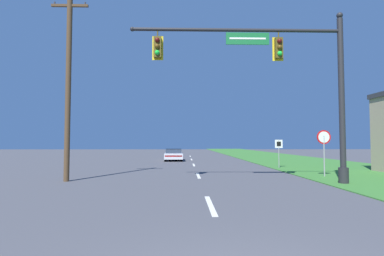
{
  "coord_description": "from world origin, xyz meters",
  "views": [
    {
      "loc": [
        -0.77,
        -2.98,
        1.87
      ],
      "look_at": [
        0.0,
        27.94,
        3.37
      ],
      "focal_mm": 28.0,
      "sensor_mm": 36.0,
      "label": 1
    }
  ],
  "objects_px": {
    "utility_pole_near": "(68,80)",
    "signal_mast": "(289,78)",
    "car_ahead": "(174,155)",
    "route_sign_post": "(279,147)",
    "stop_sign": "(324,143)"
  },
  "relations": [
    {
      "from": "route_sign_post",
      "to": "utility_pole_near",
      "type": "distance_m",
      "value": 14.82
    },
    {
      "from": "signal_mast",
      "to": "stop_sign",
      "type": "relative_size",
      "value": 3.94
    },
    {
      "from": "signal_mast",
      "to": "route_sign_post",
      "type": "bearing_deg",
      "value": 75.8
    },
    {
      "from": "route_sign_post",
      "to": "stop_sign",
      "type": "bearing_deg",
      "value": -83.07
    },
    {
      "from": "signal_mast",
      "to": "stop_sign",
      "type": "xyz_separation_m",
      "value": [
        2.79,
        2.69,
        -2.94
      ]
    },
    {
      "from": "stop_sign",
      "to": "route_sign_post",
      "type": "distance_m",
      "value": 5.69
    },
    {
      "from": "signal_mast",
      "to": "route_sign_post",
      "type": "distance_m",
      "value": 9.19
    },
    {
      "from": "car_ahead",
      "to": "route_sign_post",
      "type": "distance_m",
      "value": 12.47
    },
    {
      "from": "utility_pole_near",
      "to": "stop_sign",
      "type": "bearing_deg",
      "value": 6.17
    },
    {
      "from": "car_ahead",
      "to": "route_sign_post",
      "type": "height_order",
      "value": "route_sign_post"
    },
    {
      "from": "stop_sign",
      "to": "route_sign_post",
      "type": "bearing_deg",
      "value": 96.93
    },
    {
      "from": "stop_sign",
      "to": "route_sign_post",
      "type": "relative_size",
      "value": 1.23
    },
    {
      "from": "stop_sign",
      "to": "car_ahead",
      "type": "bearing_deg",
      "value": 119.91
    },
    {
      "from": "car_ahead",
      "to": "stop_sign",
      "type": "relative_size",
      "value": 1.79
    },
    {
      "from": "utility_pole_near",
      "to": "signal_mast",
      "type": "bearing_deg",
      "value": -6.83
    }
  ]
}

